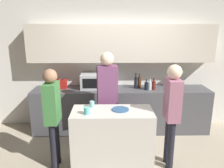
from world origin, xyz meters
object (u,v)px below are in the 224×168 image
at_px(bottle_3, 150,86).
at_px(person_right, 107,93).
at_px(cup_0, 87,111).
at_px(person_center, 172,108).
at_px(plate_on_island, 120,109).
at_px(microwave, 94,81).
at_px(bottle_4, 154,85).
at_px(bottle_0, 136,82).
at_px(cup_1, 92,104).
at_px(bottle_1, 139,82).
at_px(toaster, 60,84).
at_px(person_left, 53,111).
at_px(bottle_2, 146,86).
at_px(potted_plant, 179,78).

height_order(bottle_3, person_right, person_right).
bearing_deg(person_right, cup_0, 58.11).
relative_size(bottle_3, person_center, 0.14).
relative_size(plate_on_island, cup_0, 2.44).
height_order(microwave, plate_on_island, microwave).
distance_m(bottle_4, cup_0, 1.78).
bearing_deg(bottle_4, microwave, 173.79).
height_order(bottle_0, person_center, person_center).
height_order(cup_0, person_center, person_center).
height_order(cup_0, cup_1, cup_0).
height_order(microwave, bottle_1, microwave).
bearing_deg(cup_0, microwave, 89.61).
relative_size(plate_on_island, cup_1, 2.73).
height_order(bottle_0, cup_1, bottle_0).
bearing_deg(bottle_3, person_right, -143.51).
bearing_deg(toaster, cup_1, -57.27).
relative_size(bottle_3, person_left, 0.14).
xyz_separation_m(bottle_2, person_center, (0.19, -1.17, -0.03)).
distance_m(microwave, person_center, 1.82).
bearing_deg(potted_plant, toaster, 180.00).
bearing_deg(potted_plant, bottle_0, -178.25).
bearing_deg(bottle_4, potted_plant, 13.43).
height_order(bottle_2, plate_on_island, bottle_2).
distance_m(bottle_0, person_right, 0.94).
bearing_deg(bottle_3, bottle_0, 157.59).
xyz_separation_m(microwave, bottle_0, (0.86, -0.03, -0.03)).
distance_m(bottle_1, person_left, 2.00).
xyz_separation_m(bottle_0, bottle_1, (0.08, 0.06, -0.01)).
height_order(bottle_4, cup_0, bottle_4).
distance_m(potted_plant, cup_1, 2.08).
distance_m(bottle_1, bottle_2, 0.22).
relative_size(toaster, bottle_4, 1.10).
relative_size(toaster, bottle_0, 0.82).
height_order(microwave, toaster, microwave).
height_order(microwave, bottle_0, bottle_0).
relative_size(microwave, bottle_1, 1.79).
bearing_deg(plate_on_island, bottle_3, 60.08).
bearing_deg(person_left, toaster, -172.89).
relative_size(bottle_1, bottle_2, 1.32).
bearing_deg(bottle_3, person_center, -84.37).
bearing_deg(bottle_3, microwave, 173.09).
xyz_separation_m(plate_on_island, person_right, (-0.20, 0.50, 0.11)).
xyz_separation_m(toaster, bottle_4, (1.91, -0.13, -0.00)).
relative_size(bottle_0, bottle_4, 1.35).
distance_m(bottle_2, cup_1, 1.42).
bearing_deg(bottle_0, potted_plant, 1.75).
relative_size(microwave, bottle_0, 1.63).
distance_m(plate_on_island, person_right, 0.55).
height_order(cup_1, person_left, person_left).
xyz_separation_m(bottle_4, person_left, (-1.75, -1.17, -0.07)).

